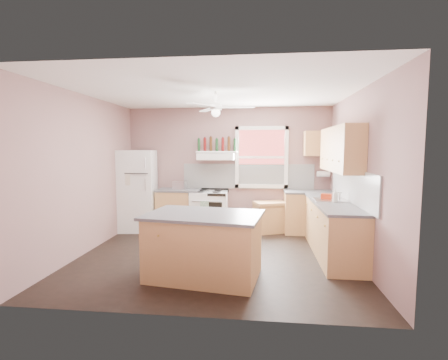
# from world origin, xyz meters

# --- Properties ---
(floor) EXTENTS (4.50, 4.50, 0.00)m
(floor) POSITION_xyz_m (0.00, 0.00, 0.00)
(floor) COLOR black
(floor) RESTS_ON ground
(ceiling) EXTENTS (4.50, 4.50, 0.00)m
(ceiling) POSITION_xyz_m (0.00, 0.00, 2.70)
(ceiling) COLOR white
(ceiling) RESTS_ON ground
(wall_back) EXTENTS (4.50, 0.05, 2.70)m
(wall_back) POSITION_xyz_m (0.00, 2.02, 1.35)
(wall_back) COLOR #866260
(wall_back) RESTS_ON ground
(wall_right) EXTENTS (0.05, 4.00, 2.70)m
(wall_right) POSITION_xyz_m (2.27, 0.00, 1.35)
(wall_right) COLOR #866260
(wall_right) RESTS_ON ground
(wall_left) EXTENTS (0.05, 4.00, 2.70)m
(wall_left) POSITION_xyz_m (-2.27, 0.00, 1.35)
(wall_left) COLOR #866260
(wall_left) RESTS_ON ground
(backsplash_back) EXTENTS (2.90, 0.03, 0.55)m
(backsplash_back) POSITION_xyz_m (0.45, 1.99, 1.18)
(backsplash_back) COLOR white
(backsplash_back) RESTS_ON wall_back
(backsplash_right) EXTENTS (0.03, 2.60, 0.55)m
(backsplash_right) POSITION_xyz_m (2.23, 0.30, 1.18)
(backsplash_right) COLOR white
(backsplash_right) RESTS_ON wall_right
(window_view) EXTENTS (1.00, 0.02, 1.20)m
(window_view) POSITION_xyz_m (0.75, 1.98, 1.60)
(window_view) COLOR maroon
(window_view) RESTS_ON wall_back
(window_frame) EXTENTS (1.16, 0.07, 1.36)m
(window_frame) POSITION_xyz_m (0.75, 1.96, 1.60)
(window_frame) COLOR white
(window_frame) RESTS_ON wall_back
(refrigerator) EXTENTS (0.83, 0.81, 1.76)m
(refrigerator) POSITION_xyz_m (-1.94, 1.55, 0.88)
(refrigerator) COLOR white
(refrigerator) RESTS_ON floor
(base_cabinet_left) EXTENTS (0.90, 0.60, 0.86)m
(base_cabinet_left) POSITION_xyz_m (-1.06, 1.70, 0.43)
(base_cabinet_left) COLOR #B7834C
(base_cabinet_left) RESTS_ON floor
(counter_left) EXTENTS (0.92, 0.62, 0.04)m
(counter_left) POSITION_xyz_m (-1.06, 1.70, 0.88)
(counter_left) COLOR #49494C
(counter_left) RESTS_ON base_cabinet_left
(toaster) EXTENTS (0.30, 0.20, 0.18)m
(toaster) POSITION_xyz_m (-1.03, 1.68, 0.99)
(toaster) COLOR silver
(toaster) RESTS_ON counter_left
(stove) EXTENTS (0.82, 0.67, 0.86)m
(stove) POSITION_xyz_m (-0.38, 1.70, 0.43)
(stove) COLOR white
(stove) RESTS_ON floor
(range_hood) EXTENTS (0.78, 0.50, 0.14)m
(range_hood) POSITION_xyz_m (-0.23, 1.75, 1.62)
(range_hood) COLOR white
(range_hood) RESTS_ON wall_back
(bottle_shelf) EXTENTS (0.90, 0.26, 0.03)m
(bottle_shelf) POSITION_xyz_m (-0.23, 1.87, 1.72)
(bottle_shelf) COLOR white
(bottle_shelf) RESTS_ON range_hood
(cart) EXTENTS (0.77, 0.65, 0.66)m
(cart) POSITION_xyz_m (0.95, 1.68, 0.33)
(cart) COLOR #B7834C
(cart) RESTS_ON floor
(base_cabinet_corner) EXTENTS (1.00, 0.60, 0.86)m
(base_cabinet_corner) POSITION_xyz_m (1.75, 1.70, 0.43)
(base_cabinet_corner) COLOR #B7834C
(base_cabinet_corner) RESTS_ON floor
(base_cabinet_right) EXTENTS (0.60, 2.20, 0.86)m
(base_cabinet_right) POSITION_xyz_m (1.95, 0.30, 0.43)
(base_cabinet_right) COLOR #B7834C
(base_cabinet_right) RESTS_ON floor
(counter_corner) EXTENTS (1.02, 0.62, 0.04)m
(counter_corner) POSITION_xyz_m (1.75, 1.70, 0.88)
(counter_corner) COLOR #49494C
(counter_corner) RESTS_ON base_cabinet_corner
(counter_right) EXTENTS (0.62, 2.22, 0.04)m
(counter_right) POSITION_xyz_m (1.94, 0.30, 0.88)
(counter_right) COLOR #49494C
(counter_right) RESTS_ON base_cabinet_right
(sink) EXTENTS (0.55, 0.45, 0.03)m
(sink) POSITION_xyz_m (1.94, 0.50, 0.90)
(sink) COLOR silver
(sink) RESTS_ON counter_right
(faucet) EXTENTS (0.03, 0.03, 0.14)m
(faucet) POSITION_xyz_m (2.10, 0.50, 0.97)
(faucet) COLOR silver
(faucet) RESTS_ON sink
(upper_cabinet_right) EXTENTS (0.33, 1.80, 0.76)m
(upper_cabinet_right) POSITION_xyz_m (2.08, 0.50, 1.78)
(upper_cabinet_right) COLOR #B7834C
(upper_cabinet_right) RESTS_ON wall_right
(upper_cabinet_corner) EXTENTS (0.60, 0.33, 0.52)m
(upper_cabinet_corner) POSITION_xyz_m (1.95, 1.83, 1.90)
(upper_cabinet_corner) COLOR #B7834C
(upper_cabinet_corner) RESTS_ON wall_back
(paper_towel) EXTENTS (0.26, 0.12, 0.12)m
(paper_towel) POSITION_xyz_m (2.07, 1.86, 1.25)
(paper_towel) COLOR white
(paper_towel) RESTS_ON wall_back
(island) EXTENTS (1.59, 1.13, 0.86)m
(island) POSITION_xyz_m (-0.05, -0.90, 0.43)
(island) COLOR #B7834C
(island) RESTS_ON floor
(island_top) EXTENTS (1.69, 1.23, 0.04)m
(island_top) POSITION_xyz_m (-0.05, -0.90, 0.88)
(island_top) COLOR #49494C
(island_top) RESTS_ON island
(ceiling_fan_hub) EXTENTS (0.20, 0.20, 0.08)m
(ceiling_fan_hub) POSITION_xyz_m (0.00, 0.00, 2.45)
(ceiling_fan_hub) COLOR white
(ceiling_fan_hub) RESTS_ON ceiling
(soap_bottle) EXTENTS (0.10, 0.10, 0.23)m
(soap_bottle) POSITION_xyz_m (1.97, 0.26, 1.01)
(soap_bottle) COLOR silver
(soap_bottle) RESTS_ON counter_right
(red_caddy) EXTENTS (0.21, 0.18, 0.10)m
(red_caddy) POSITION_xyz_m (1.89, 0.55, 0.95)
(red_caddy) COLOR #AF2B0F
(red_caddy) RESTS_ON counter_right
(wine_bottles) EXTENTS (0.86, 0.06, 0.31)m
(wine_bottles) POSITION_xyz_m (-0.23, 1.87, 1.88)
(wine_bottles) COLOR #143819
(wine_bottles) RESTS_ON bottle_shelf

